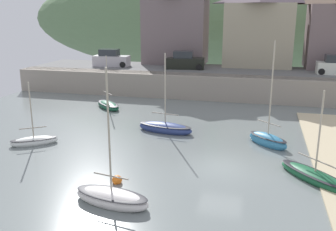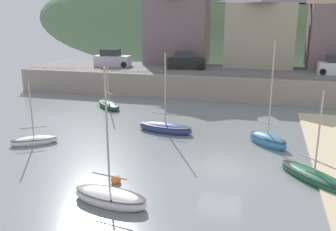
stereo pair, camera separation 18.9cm
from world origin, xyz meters
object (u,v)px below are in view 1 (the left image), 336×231
sailboat_white_hull (108,105)px  parked_car_near_slipway (111,59)px  mooring_buoy (117,180)px  waterfront_building_centre (259,27)px  sailboat_blue_trim (112,197)px  rowboat_small_beached (268,140)px  waterfront_building_left (176,21)px  fishing_boat_green (315,176)px  parked_car_by_wall (185,61)px  sailboat_far_left (34,141)px  sailboat_tall_mast (165,128)px

sailboat_white_hull → parked_car_near_slipway: 10.85m
mooring_buoy → parked_car_near_slipway: bearing=113.0°
waterfront_building_centre → sailboat_blue_trim: size_ratio=1.36×
rowboat_small_beached → sailboat_blue_trim: bearing=-82.6°
waterfront_building_left → fishing_boat_green: (13.43, -25.98, -7.20)m
fishing_boat_green → sailboat_blue_trim: sailboat_blue_trim is taller
sailboat_blue_trim → waterfront_building_centre: bearing=89.6°
rowboat_small_beached → parked_car_near_slipway: (-17.73, 16.45, 2.85)m
sailboat_white_hull → parked_car_by_wall: size_ratio=1.15×
parked_car_near_slipway → parked_car_by_wall: size_ratio=0.98×
sailboat_white_hull → sailboat_blue_trim: size_ratio=0.76×
waterfront_building_left → mooring_buoy: waterfront_building_left is taller
parked_car_near_slipway → sailboat_blue_trim: bearing=-70.9°
parked_car_near_slipway → waterfront_building_left: bearing=30.8°
sailboat_blue_trim → mooring_buoy: size_ratio=12.43×
waterfront_building_left → sailboat_far_left: 25.94m
sailboat_white_hull → sailboat_tall_mast: bearing=4.6°
fishing_boat_green → sailboat_blue_trim: (-9.23, -4.80, 0.06)m
sailboat_white_hull → rowboat_small_beached: bearing=18.5°
sailboat_white_hull → parked_car_by_wall: 11.41m
fishing_boat_green → rowboat_small_beached: (-2.34, 5.03, 0.11)m
sailboat_white_hull → parked_car_near_slipway: size_ratio=1.17×
sailboat_tall_mast → parked_car_by_wall: 15.73m
sailboat_far_left → mooring_buoy: 8.52m
waterfront_building_left → sailboat_far_left: size_ratio=2.30×
sailboat_tall_mast → waterfront_building_centre: bearing=83.4°
waterfront_building_centre → parked_car_by_wall: 9.59m
waterfront_building_left → sailboat_white_hull: (-2.97, -14.28, -7.19)m
waterfront_building_left → rowboat_small_beached: 24.75m
rowboat_small_beached → sailboat_far_left: 15.38m
sailboat_white_hull → sailboat_far_left: sailboat_white_hull is taller
rowboat_small_beached → sailboat_white_hull: bearing=-162.9°
waterfront_building_left → sailboat_tall_mast: 21.46m
waterfront_building_left → sailboat_blue_trim: 31.88m
sailboat_tall_mast → sailboat_blue_trim: 10.92m
sailboat_blue_trim → parked_car_by_wall: size_ratio=1.50×
waterfront_building_centre → sailboat_far_left: 28.90m
parked_car_by_wall → mooring_buoy: parked_car_by_wall is taller
sailboat_far_left → sailboat_blue_trim: 10.12m
sailboat_tall_mast → parked_car_near_slipway: (-10.50, 15.37, 2.91)m
rowboat_small_beached → parked_car_by_wall: bearing=161.1°
waterfront_building_centre → sailboat_white_hull: (-12.74, -14.28, -6.58)m
waterfront_building_centre → sailboat_blue_trim: 31.96m
rowboat_small_beached → waterfront_building_centre: bearing=136.1°
rowboat_small_beached → parked_car_near_slipway: bearing=179.7°
fishing_boat_green → parked_car_near_slipway: (-20.07, 21.48, 2.97)m
sailboat_white_hull → sailboat_blue_trim: sailboat_blue_trim is taller
rowboat_small_beached → waterfront_building_left: bearing=160.4°
waterfront_building_left → sailboat_white_hull: waterfront_building_left is taller
sailboat_white_hull → waterfront_building_centre: bearing=92.1°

